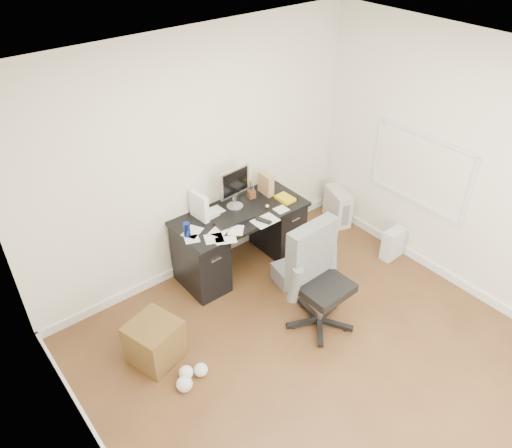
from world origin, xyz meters
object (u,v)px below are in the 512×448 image
(desk, at_px, (241,237))
(office_chair, at_px, (323,281))
(keyboard, at_px, (235,220))
(pc_tower, at_px, (338,206))
(wicker_basket, at_px, (155,341))
(lcd_monitor, at_px, (234,188))

(desk, bearing_deg, office_chair, -87.23)
(keyboard, bearing_deg, desk, 39.50)
(pc_tower, bearing_deg, wicker_basket, -149.72)
(desk, relative_size, pc_tower, 3.29)
(lcd_monitor, distance_m, office_chair, 1.43)
(desk, distance_m, lcd_monitor, 0.61)
(lcd_monitor, distance_m, pc_tower, 1.73)
(lcd_monitor, relative_size, wicker_basket, 1.15)
(lcd_monitor, relative_size, pc_tower, 1.09)
(desk, height_order, keyboard, keyboard)
(pc_tower, bearing_deg, lcd_monitor, -166.30)
(office_chair, height_order, wicker_basket, office_chair)
(office_chair, xyz_separation_m, pc_tower, (1.49, 1.19, -0.34))
(lcd_monitor, distance_m, wicker_basket, 1.82)
(office_chair, bearing_deg, lcd_monitor, 90.07)
(wicker_basket, bearing_deg, keyboard, 20.20)
(desk, distance_m, keyboard, 0.41)
(office_chair, bearing_deg, wicker_basket, 154.90)
(keyboard, bearing_deg, wicker_basket, -155.29)
(office_chair, bearing_deg, pc_tower, 36.69)
(desk, xyz_separation_m, keyboard, (-0.15, -0.11, 0.36))
(wicker_basket, bearing_deg, office_chair, -23.23)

